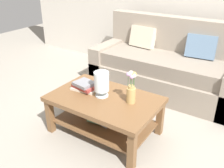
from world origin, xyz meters
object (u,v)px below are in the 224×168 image
object	(u,v)px
couch	(166,67)
book_stack_main	(84,86)
coffee_table	(104,108)
glass_hurricane_vase	(102,82)
flower_pitcher	(131,90)

from	to	relation	value
couch	book_stack_main	bearing A→B (deg)	-107.40
coffee_table	glass_hurricane_vase	distance (m)	0.30
coffee_table	flower_pitcher	xyz separation A→B (m)	(0.29, 0.07, 0.27)
glass_hurricane_vase	flower_pitcher	distance (m)	0.34
glass_hurricane_vase	flower_pitcher	size ratio (longest dim) A/B	0.81
couch	glass_hurricane_vase	distance (m)	1.43
couch	coffee_table	size ratio (longest dim) A/B	1.82
couch	glass_hurricane_vase	size ratio (longest dim) A/B	7.57
book_stack_main	flower_pitcher	xyz separation A→B (m)	(0.58, 0.05, 0.10)
glass_hurricane_vase	flower_pitcher	xyz separation A→B (m)	(0.33, 0.06, -0.02)
book_stack_main	glass_hurricane_vase	size ratio (longest dim) A/B	1.09
coffee_table	flower_pitcher	size ratio (longest dim) A/B	3.38
glass_hurricane_vase	couch	bearing A→B (deg)	82.52
couch	book_stack_main	world-z (taller)	couch
coffee_table	book_stack_main	world-z (taller)	book_stack_main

